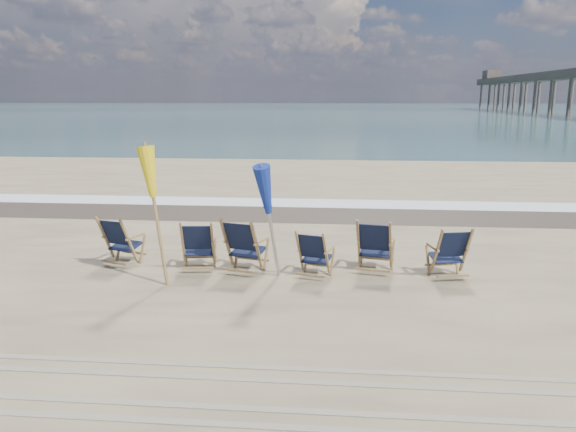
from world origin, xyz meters
name	(u,v)px	position (x,y,z in m)	size (l,w,h in m)	color
ocean	(336,110)	(0.00, 128.00, 0.00)	(400.00, 400.00, 0.00)	#3E6466
surf_foam	(306,203)	(0.00, 8.30, 0.00)	(200.00, 1.40, 0.01)	silver
wet_sand_strip	(303,213)	(0.00, 6.80, 0.00)	(200.00, 2.60, 0.00)	#42362A
tire_tracks	(246,393)	(0.00, -2.80, 0.01)	(80.00, 1.30, 0.01)	gray
beach_chair_0	(129,242)	(-2.91, 1.51, 0.49)	(0.63, 0.70, 0.98)	black
beach_chair_1	(213,246)	(-1.31, 1.43, 0.48)	(0.62, 0.70, 0.97)	black
beach_chair_2	(256,248)	(-0.47, 1.22, 0.53)	(0.68, 0.76, 1.06)	black
beach_chair_3	(326,256)	(0.76, 1.11, 0.44)	(0.57, 0.64, 0.89)	black
beach_chair_4	(390,248)	(1.90, 1.50, 0.51)	(0.66, 0.74, 1.02)	black
beach_chair_5	(466,252)	(3.20, 1.41, 0.48)	(0.62, 0.69, 0.96)	black
umbrella_yellow	(155,179)	(-2.06, 0.65, 1.81)	(0.30, 0.30, 2.35)	olive
umbrella_blue	(271,191)	(-0.18, 1.03, 1.58)	(0.30, 0.30, 2.10)	#A5A5AD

